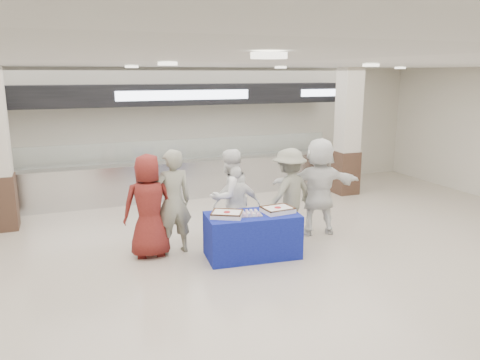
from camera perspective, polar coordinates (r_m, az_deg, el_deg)
name	(u,v)px	position (r m, az deg, el deg)	size (l,w,h in m)	color
ground	(274,283)	(7.17, 4.16, -12.37)	(14.00, 14.00, 0.00)	#BCB2A0
serving_line	(183,151)	(11.74, -7.00, 3.51)	(8.70, 0.85, 2.80)	silver
column_right	(347,135)	(12.23, 12.97, 5.41)	(0.55, 0.55, 3.20)	#392319
display_table	(252,235)	(7.98, 1.51, -6.74)	(1.55, 0.78, 0.75)	navy
sheet_cake_left	(227,214)	(7.70, -1.60, -4.14)	(0.62, 0.57, 0.10)	white
sheet_cake_right	(278,209)	(7.97, 4.62, -3.58)	(0.53, 0.43, 0.10)	white
cupcake_tray	(250,213)	(7.80, 1.24, -4.07)	(0.43, 0.35, 0.06)	#B3B3B8
civilian_maroon	(149,206)	(7.98, -11.04, -3.13)	(0.87, 0.56, 1.77)	maroon
soldier_a	(173,202)	(8.06, -8.20, -2.66)	(0.67, 0.44, 1.82)	slate
chef_tall	(230,196)	(8.52, -1.28, -2.00)	(0.84, 0.66, 1.73)	white
chef_short	(237,206)	(8.43, -0.39, -3.15)	(0.85, 0.35, 1.45)	white
soldier_b	(289,194)	(8.80, 5.99, -1.65)	(1.10, 0.64, 1.71)	slate
civilian_white	(319,186)	(9.08, 9.58, -0.76)	(1.74, 0.56, 1.88)	white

